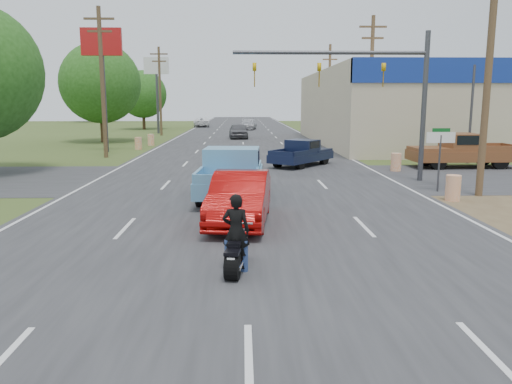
{
  "coord_description": "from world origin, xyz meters",
  "views": [
    {
      "loc": [
        -0.08,
        -6.62,
        3.71
      ],
      "look_at": [
        0.29,
        6.87,
        1.3
      ],
      "focal_mm": 35.0,
      "sensor_mm": 36.0,
      "label": 1
    }
  ],
  "objects_px": {
    "distant_car_silver": "(248,124)",
    "motorcycle": "(236,254)",
    "navy_pickup": "(303,153)",
    "brown_pickup": "(460,150)",
    "rider": "(236,236)",
    "distant_car_grey": "(238,131)",
    "blue_pickup": "(232,172)",
    "distant_car_white": "(202,122)",
    "red_convertible": "(240,198)"
  },
  "relations": [
    {
      "from": "distant_car_silver",
      "to": "motorcycle",
      "type": "bearing_deg",
      "value": -82.23
    },
    {
      "from": "navy_pickup",
      "to": "brown_pickup",
      "type": "height_order",
      "value": "brown_pickup"
    },
    {
      "from": "rider",
      "to": "navy_pickup",
      "type": "distance_m",
      "value": 19.34
    },
    {
      "from": "navy_pickup",
      "to": "distant_car_grey",
      "type": "height_order",
      "value": "distant_car_grey"
    },
    {
      "from": "blue_pickup",
      "to": "distant_car_white",
      "type": "bearing_deg",
      "value": 99.38
    },
    {
      "from": "navy_pickup",
      "to": "rider",
      "type": "bearing_deg",
      "value": -63.73
    },
    {
      "from": "navy_pickup",
      "to": "distant_car_white",
      "type": "relative_size",
      "value": 0.91
    },
    {
      "from": "distant_car_white",
      "to": "navy_pickup",
      "type": "bearing_deg",
      "value": 96.82
    },
    {
      "from": "rider",
      "to": "brown_pickup",
      "type": "bearing_deg",
      "value": -117.6
    },
    {
      "from": "red_convertible",
      "to": "motorcycle",
      "type": "bearing_deg",
      "value": -85.1
    },
    {
      "from": "blue_pickup",
      "to": "brown_pickup",
      "type": "relative_size",
      "value": 1.01
    },
    {
      "from": "brown_pickup",
      "to": "blue_pickup",
      "type": "bearing_deg",
      "value": 122.94
    },
    {
      "from": "blue_pickup",
      "to": "distant_car_white",
      "type": "height_order",
      "value": "blue_pickup"
    },
    {
      "from": "rider",
      "to": "distant_car_silver",
      "type": "distance_m",
      "value": 60.47
    },
    {
      "from": "brown_pickup",
      "to": "distant_car_grey",
      "type": "bearing_deg",
      "value": 26.44
    },
    {
      "from": "rider",
      "to": "blue_pickup",
      "type": "bearing_deg",
      "value": -80.48
    },
    {
      "from": "navy_pickup",
      "to": "motorcycle",
      "type": "bearing_deg",
      "value": -63.72
    },
    {
      "from": "brown_pickup",
      "to": "rider",
      "type": "bearing_deg",
      "value": 143.09
    },
    {
      "from": "red_convertible",
      "to": "brown_pickup",
      "type": "distance_m",
      "value": 18.46
    },
    {
      "from": "red_convertible",
      "to": "brown_pickup",
      "type": "relative_size",
      "value": 0.8
    },
    {
      "from": "rider",
      "to": "blue_pickup",
      "type": "relative_size",
      "value": 0.27
    },
    {
      "from": "red_convertible",
      "to": "brown_pickup",
      "type": "bearing_deg",
      "value": 52.26
    },
    {
      "from": "rider",
      "to": "red_convertible",
      "type": "bearing_deg",
      "value": -83.04
    },
    {
      "from": "blue_pickup",
      "to": "distant_car_grey",
      "type": "distance_m",
      "value": 33.64
    },
    {
      "from": "navy_pickup",
      "to": "distant_car_silver",
      "type": "height_order",
      "value": "navy_pickup"
    },
    {
      "from": "brown_pickup",
      "to": "distant_car_silver",
      "type": "bearing_deg",
      "value": 14.11
    },
    {
      "from": "blue_pickup",
      "to": "red_convertible",
      "type": "bearing_deg",
      "value": -82.01
    },
    {
      "from": "navy_pickup",
      "to": "distant_car_white",
      "type": "bearing_deg",
      "value": 138.76
    },
    {
      "from": "rider",
      "to": "distant_car_white",
      "type": "height_order",
      "value": "rider"
    },
    {
      "from": "motorcycle",
      "to": "brown_pickup",
      "type": "distance_m",
      "value": 22.1
    },
    {
      "from": "distant_car_white",
      "to": "motorcycle",
      "type": "bearing_deg",
      "value": 90.69
    },
    {
      "from": "blue_pickup",
      "to": "brown_pickup",
      "type": "bearing_deg",
      "value": 38.05
    },
    {
      "from": "motorcycle",
      "to": "rider",
      "type": "distance_m",
      "value": 0.4
    },
    {
      "from": "navy_pickup",
      "to": "brown_pickup",
      "type": "distance_m",
      "value": 9.11
    },
    {
      "from": "brown_pickup",
      "to": "distant_car_grey",
      "type": "height_order",
      "value": "brown_pickup"
    },
    {
      "from": "motorcycle",
      "to": "blue_pickup",
      "type": "height_order",
      "value": "blue_pickup"
    },
    {
      "from": "distant_car_white",
      "to": "distant_car_silver",
      "type": "bearing_deg",
      "value": 125.71
    },
    {
      "from": "distant_car_white",
      "to": "rider",
      "type": "bearing_deg",
      "value": 90.69
    },
    {
      "from": "brown_pickup",
      "to": "red_convertible",
      "type": "bearing_deg",
      "value": 134.96
    },
    {
      "from": "distant_car_grey",
      "to": "blue_pickup",
      "type": "bearing_deg",
      "value": -93.32
    },
    {
      "from": "rider",
      "to": "navy_pickup",
      "type": "height_order",
      "value": "rider"
    },
    {
      "from": "red_convertible",
      "to": "distant_car_grey",
      "type": "distance_m",
      "value": 38.07
    },
    {
      "from": "navy_pickup",
      "to": "distant_car_grey",
      "type": "distance_m",
      "value": 24.03
    },
    {
      "from": "motorcycle",
      "to": "distant_car_grey",
      "type": "relative_size",
      "value": 0.41
    },
    {
      "from": "brown_pickup",
      "to": "distant_car_silver",
      "type": "relative_size",
      "value": 1.18
    },
    {
      "from": "distant_car_silver",
      "to": "distant_car_white",
      "type": "xyz_separation_m",
      "value": [
        -7.23,
        8.55,
        0.0
      ]
    },
    {
      "from": "rider",
      "to": "brown_pickup",
      "type": "height_order",
      "value": "brown_pickup"
    },
    {
      "from": "navy_pickup",
      "to": "distant_car_grey",
      "type": "relative_size",
      "value": 1.03
    },
    {
      "from": "motorcycle",
      "to": "rider",
      "type": "xyz_separation_m",
      "value": [
        0.01,
        0.04,
        0.4
      ]
    },
    {
      "from": "navy_pickup",
      "to": "distant_car_silver",
      "type": "bearing_deg",
      "value": 131.28
    }
  ]
}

